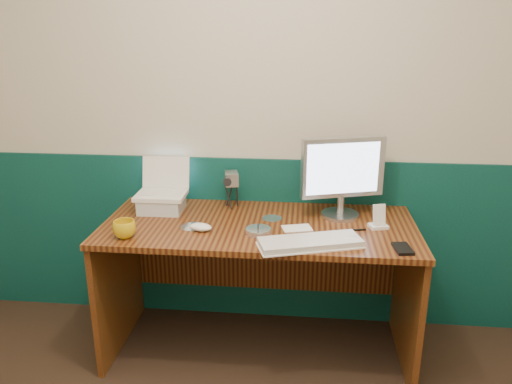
# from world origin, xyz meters

# --- Properties ---
(back_wall) EXTENTS (3.50, 0.04, 2.50)m
(back_wall) POSITION_xyz_m (0.00, 1.75, 1.25)
(back_wall) COLOR beige
(back_wall) RESTS_ON ground
(wainscot) EXTENTS (3.48, 0.02, 1.00)m
(wainscot) POSITION_xyz_m (0.00, 1.74, 0.50)
(wainscot) COLOR #07352C
(wainscot) RESTS_ON ground
(desk) EXTENTS (1.60, 0.70, 0.75)m
(desk) POSITION_xyz_m (0.06, 1.38, 0.38)
(desk) COLOR #39140A
(desk) RESTS_ON ground
(laptop_riser) EXTENTS (0.23, 0.20, 0.08)m
(laptop_riser) POSITION_xyz_m (-0.49, 1.52, 0.79)
(laptop_riser) COLOR silver
(laptop_riser) RESTS_ON desk
(laptop) EXTENTS (0.27, 0.21, 0.22)m
(laptop) POSITION_xyz_m (-0.49, 1.52, 0.94)
(laptop) COLOR white
(laptop) RESTS_ON laptop_riser
(monitor) EXTENTS (0.46, 0.25, 0.44)m
(monitor) POSITION_xyz_m (0.48, 1.53, 0.97)
(monitor) COLOR #B3B3B8
(monitor) RESTS_ON desk
(keyboard) EXTENTS (0.49, 0.29, 0.03)m
(keyboard) POSITION_xyz_m (0.32, 1.13, 0.76)
(keyboard) COLOR silver
(keyboard) RESTS_ON desk
(mouse_right) EXTENTS (0.12, 0.09, 0.04)m
(mouse_right) POSITION_xyz_m (0.51, 1.16, 0.77)
(mouse_right) COLOR silver
(mouse_right) RESTS_ON desk
(mouse_left) EXTENTS (0.13, 0.09, 0.04)m
(mouse_left) POSITION_xyz_m (-0.22, 1.26, 0.77)
(mouse_left) COLOR white
(mouse_left) RESTS_ON desk
(mug) EXTENTS (0.14, 0.14, 0.09)m
(mug) POSITION_xyz_m (-0.56, 1.14, 0.79)
(mug) COLOR gold
(mug) RESTS_ON desk
(camcorder) EXTENTS (0.13, 0.16, 0.22)m
(camcorder) POSITION_xyz_m (-0.12, 1.62, 0.86)
(camcorder) COLOR #A9A9AE
(camcorder) RESTS_ON desk
(cd_spindle) EXTENTS (0.12, 0.12, 0.03)m
(cd_spindle) POSITION_xyz_m (0.07, 1.25, 0.76)
(cd_spindle) COLOR silver
(cd_spindle) RESTS_ON desk
(cd_loose_a) EXTENTS (0.12, 0.12, 0.00)m
(cd_loose_a) POSITION_xyz_m (-0.27, 1.31, 0.75)
(cd_loose_a) COLOR #B4BBC5
(cd_loose_a) RESTS_ON desk
(cd_loose_b) EXTENTS (0.11, 0.11, 0.00)m
(cd_loose_b) POSITION_xyz_m (0.12, 1.46, 0.75)
(cd_loose_b) COLOR silver
(cd_loose_b) RESTS_ON desk
(pen) EXTENTS (0.15, 0.04, 0.01)m
(pen) POSITION_xyz_m (0.52, 1.33, 0.75)
(pen) COLOR black
(pen) RESTS_ON desk
(papers) EXTENTS (0.16, 0.13, 0.00)m
(papers) POSITION_xyz_m (0.25, 1.33, 0.75)
(papers) COLOR white
(papers) RESTS_ON desk
(dock) EXTENTS (0.10, 0.09, 0.02)m
(dock) POSITION_xyz_m (0.66, 1.39, 0.76)
(dock) COLOR white
(dock) RESTS_ON desk
(music_player) EXTENTS (0.07, 0.05, 0.11)m
(music_player) POSITION_xyz_m (0.66, 1.39, 0.82)
(music_player) COLOR white
(music_player) RESTS_ON dock
(pda) EXTENTS (0.09, 0.13, 0.01)m
(pda) POSITION_xyz_m (0.73, 1.12, 0.76)
(pda) COLOR black
(pda) RESTS_ON desk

